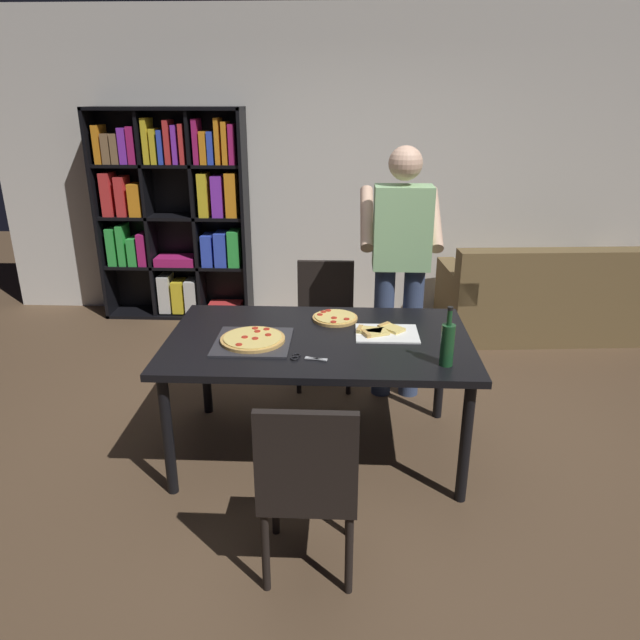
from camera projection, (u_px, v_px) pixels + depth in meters
ground_plane at (319, 450)px, 3.64m from camera, size 12.00×12.00×0.00m
back_wall at (331, 168)px, 5.57m from camera, size 6.40×0.10×2.80m
dining_table at (319, 348)px, 3.40m from camera, size 1.73×1.04×0.75m
chair_near_camera at (308, 480)px, 2.52m from camera, size 0.42×0.42×0.90m
chair_far_side at (325, 315)px, 4.40m from camera, size 0.42×0.42×0.90m
couch at (541, 302)px, 5.31m from camera, size 1.76×0.98×0.85m
bookshelf at (175, 214)px, 5.56m from camera, size 1.40×0.35×1.95m
person_serving_pizza at (401, 260)px, 4.00m from camera, size 0.55×0.54×1.75m
pepperoni_pizza_on_tray at (253, 340)px, 3.30m from camera, size 0.42×0.42×0.04m
pizza_slices_on_towel at (383, 332)px, 3.42m from camera, size 0.36×0.28×0.03m
wine_bottle at (447, 343)px, 2.99m from camera, size 0.07×0.07×0.32m
kitchen_scissors at (303, 357)px, 3.10m from camera, size 0.20×0.09×0.01m
second_pizza_plain at (335, 318)px, 3.64m from camera, size 0.28×0.28×0.03m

